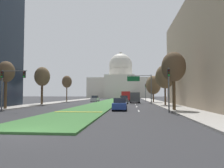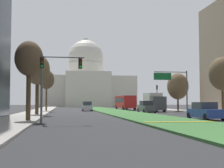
% 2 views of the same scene
% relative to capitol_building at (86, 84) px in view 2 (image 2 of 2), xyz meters
% --- Properties ---
extents(ground_plane, '(260.00, 260.00, 0.00)m').
position_rel_capitol_building_xyz_m(ground_plane, '(0.00, -55.41, -8.90)').
color(ground_plane, '#2B2B2D').
extents(grass_median, '(6.01, 101.12, 0.14)m').
position_rel_capitol_building_xyz_m(grass_median, '(0.00, -61.02, -8.83)').
color(grass_median, '#386B33').
rests_on(grass_median, ground_plane).
extents(median_curb_nose, '(5.41, 0.50, 0.04)m').
position_rel_capitol_building_xyz_m(median_curb_nose, '(0.00, -99.14, -8.74)').
color(median_curb_nose, gold).
rests_on(median_curb_nose, grass_median).
extents(lane_dashes_right, '(0.16, 45.39, 0.01)m').
position_rel_capitol_building_xyz_m(lane_dashes_right, '(6.86, -76.08, -8.90)').
color(lane_dashes_right, silver).
rests_on(lane_dashes_right, ground_plane).
extents(sidewalk_left, '(4.00, 101.12, 0.15)m').
position_rel_capitol_building_xyz_m(sidewalk_left, '(-12.70, -66.64, -8.83)').
color(sidewalk_left, '#9E9991').
rests_on(sidewalk_left, ground_plane).
extents(sidewalk_right, '(4.00, 101.12, 0.15)m').
position_rel_capitol_building_xyz_m(sidewalk_right, '(12.70, -66.64, -8.83)').
color(sidewalk_right, '#9E9991').
rests_on(sidewalk_right, ground_plane).
extents(capitol_building, '(36.12, 26.87, 26.96)m').
position_rel_capitol_building_xyz_m(capitol_building, '(0.00, 0.00, 0.00)').
color(capitol_building, beige).
rests_on(capitol_building, ground_plane).
extents(traffic_light_near_left, '(3.34, 0.35, 5.20)m').
position_rel_capitol_building_xyz_m(traffic_light_near_left, '(-9.36, -97.50, -5.11)').
color(traffic_light_near_left, '#515456').
rests_on(traffic_light_near_left, ground_plane).
extents(traffic_light_far_right, '(0.28, 0.35, 5.20)m').
position_rel_capitol_building_xyz_m(traffic_light_far_right, '(10.20, -60.35, -5.59)').
color(traffic_light_far_right, '#515456').
rests_on(traffic_light_far_right, ground_plane).
extents(overhead_guide_sign, '(5.43, 0.20, 6.50)m').
position_rel_capitol_building_xyz_m(overhead_guide_sign, '(8.40, -75.37, -4.26)').
color(overhead_guide_sign, '#515456').
rests_on(overhead_guide_sign, ground_plane).
extents(street_tree_left_near, '(2.35, 2.35, 6.75)m').
position_rel_capitol_building_xyz_m(street_tree_left_near, '(-11.46, -94.73, -3.74)').
color(street_tree_left_near, '#4C3823').
rests_on(street_tree_left_near, ground_plane).
extents(street_tree_left_mid, '(3.06, 3.06, 7.60)m').
position_rel_capitol_building_xyz_m(street_tree_left_mid, '(-11.80, -81.97, -3.29)').
color(street_tree_left_mid, '#4C3823').
rests_on(street_tree_left_mid, ground_plane).
extents(street_tree_right_mid, '(3.52, 3.52, 7.60)m').
position_rel_capitol_building_xyz_m(street_tree_right_mid, '(12.19, -83.02, -3.53)').
color(street_tree_right_mid, '#4C3823').
rests_on(street_tree_right_mid, ground_plane).
extents(street_tree_left_far, '(2.66, 2.66, 7.21)m').
position_rel_capitol_building_xyz_m(street_tree_left_far, '(-11.49, -66.72, -3.41)').
color(street_tree_left_far, '#4C3823').
rests_on(street_tree_left_far, ground_plane).
extents(street_tree_right_far, '(3.79, 3.79, 6.84)m').
position_rel_capitol_building_xyz_m(street_tree_right_far, '(11.61, -68.31, -4.44)').
color(street_tree_right_far, '#4C3823').
rests_on(street_tree_right_far, ground_plane).
extents(sedan_lead_stopped, '(1.88, 4.46, 1.63)m').
position_rel_capitol_building_xyz_m(sedan_lead_stopped, '(4.39, -94.13, -8.13)').
color(sedan_lead_stopped, navy).
rests_on(sedan_lead_stopped, ground_plane).
extents(sedan_midblock, '(2.03, 4.29, 1.84)m').
position_rel_capitol_building_xyz_m(sedan_midblock, '(4.29, -73.88, -8.05)').
color(sedan_midblock, '#4C5156').
rests_on(sedan_midblock, ground_plane).
extents(sedan_distant, '(1.89, 4.21, 1.75)m').
position_rel_capitol_building_xyz_m(sedan_distant, '(-4.24, -63.64, -8.09)').
color(sedan_distant, '#BCBCC1').
rests_on(sedan_distant, ground_plane).
extents(box_truck_delivery, '(2.40, 6.40, 3.20)m').
position_rel_capitol_building_xyz_m(box_truck_delivery, '(6.84, -69.43, -7.22)').
color(box_truck_delivery, '#4C5156').
rests_on(box_truck_delivery, ground_plane).
extents(city_bus, '(2.62, 11.00, 2.95)m').
position_rel_capitol_building_xyz_m(city_bus, '(4.39, -56.15, -7.13)').
color(city_bus, '#B21E1E').
rests_on(city_bus, ground_plane).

